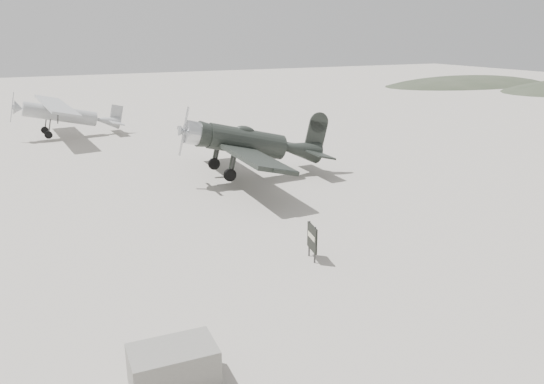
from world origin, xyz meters
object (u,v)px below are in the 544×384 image
at_px(highwing_monoplane, 65,112).
at_px(sign_board, 312,238).
at_px(equipment_block, 173,367).
at_px(lowwing_monoplane, 253,143).

bearing_deg(highwing_monoplane, sign_board, -81.81).
relative_size(equipment_block, sign_board, 1.45).
xyz_separation_m(equipment_block, sign_board, (5.79, 4.32, 0.29)).
height_order(lowwing_monoplane, highwing_monoplane, lowwing_monoplane).
bearing_deg(equipment_block, lowwing_monoplane, 60.42).
xyz_separation_m(highwing_monoplane, equipment_block, (-0.67, -29.75, -1.36)).
bearing_deg(highwing_monoplane, lowwing_monoplane, -68.07).
relative_size(highwing_monoplane, sign_board, 8.27).
bearing_deg(highwing_monoplane, equipment_block, -94.50).
bearing_deg(equipment_block, highwing_monoplane, 88.71).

